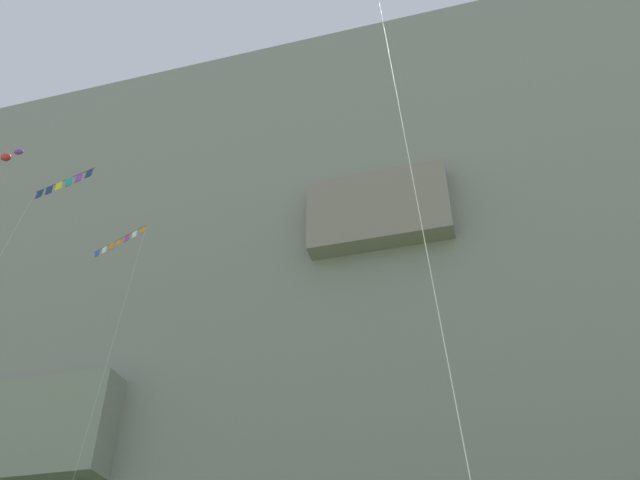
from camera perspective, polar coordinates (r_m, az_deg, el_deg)
The scene contains 3 objects.
cliff_face at distance 64.20m, azimuth 7.98°, elevation -10.97°, with size 180.00×34.15×60.40m.
kite_banner_near_cliff at distance 50.60m, azimuth -16.31°, elevation -1.45°, with size 5.25×5.03×32.58m.
kite_banner_upper_left at distance 40.00m, azimuth -21.01°, elevation 2.94°, with size 4.29×6.18×28.37m.
Camera 1 is at (6.56, 2.92, 2.69)m, focal length 39.21 mm.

